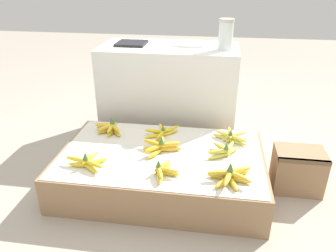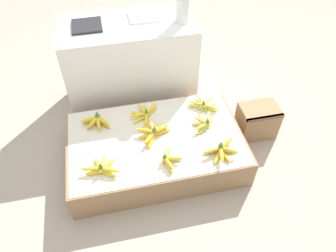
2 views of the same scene
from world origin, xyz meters
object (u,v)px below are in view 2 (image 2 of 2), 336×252
Objects in this scene: banana_bunch_front_midright at (222,150)px; glass_jar at (182,8)px; wooden_crate at (257,120)px; banana_bunch_front_left at (102,168)px; banana_bunch_back_midleft at (145,114)px; banana_bunch_back_midright at (204,105)px; banana_bunch_front_midleft at (169,159)px; banana_bunch_back_left at (97,121)px; foam_tray_white at (143,16)px; banana_bunch_middle_midleft at (153,132)px; banana_bunch_middle_midright at (204,123)px.

banana_bunch_front_midright is 1.13× the size of glass_jar.
wooden_crate is 1.02m from glass_jar.
banana_bunch_front_midright is (0.79, -0.02, 0.00)m from banana_bunch_front_left.
banana_bunch_back_midleft is 1.07× the size of banana_bunch_back_midright.
banana_bunch_back_midright is at bearing 50.46° from banana_bunch_front_midleft.
banana_bunch_front_midleft is at bearing -45.61° from banana_bunch_back_left.
foam_tray_white is at bearing 88.50° from banana_bunch_front_midleft.
banana_bunch_middle_midleft reaches higher than banana_bunch_back_midleft.
banana_bunch_front_midright reaches higher than wooden_crate.
banana_bunch_front_left is at bearing 177.37° from banana_bunch_front_midleft.
foam_tray_white is at bearing 79.25° from banana_bunch_back_midleft.
banana_bunch_middle_midleft is at bearing -96.29° from foam_tray_white.
banana_bunch_back_left is (-0.75, 0.18, 0.01)m from banana_bunch_middle_midright.
banana_bunch_front_midright is at bearing -91.60° from banana_bunch_back_midright.
glass_jar is (-0.07, 0.45, 0.56)m from banana_bunch_back_midright.
banana_bunch_back_midleft is 1.16× the size of foam_tray_white.
banana_bunch_back_left is 0.87m from foam_tray_white.
banana_bunch_front_midright is (-0.42, -0.33, 0.13)m from wooden_crate.
banana_bunch_front_midleft is 1.13m from foam_tray_white.
foam_tray_white is (-0.35, 0.57, 0.47)m from banana_bunch_back_midright.
banana_bunch_back_midleft reaches higher than wooden_crate.
wooden_crate is at bearing -50.48° from glass_jar.
banana_bunch_back_midright is at bearing -80.58° from glass_jar.
banana_bunch_back_midleft is (-0.44, 0.45, -0.01)m from banana_bunch_front_midright.
wooden_crate is 0.85m from banana_bunch_middle_midleft.
banana_bunch_front_midleft is (-0.78, -0.32, 0.13)m from wooden_crate.
wooden_crate is 1.23m from banana_bunch_back_left.
banana_bunch_middle_midright is at bearing 17.95° from banana_bunch_front_left.
banana_bunch_back_left is 1.00× the size of glass_jar.
glass_jar is at bearing 61.29° from banana_bunch_middle_midleft.
banana_bunch_back_midright is (-0.41, 0.13, 0.13)m from wooden_crate.
foam_tray_white reaches higher than banana_bunch_middle_midleft.
banana_bunch_front_midleft is at bearing -76.67° from banana_bunch_middle_midleft.
banana_bunch_front_left is 0.42m from banana_bunch_back_left.
banana_bunch_middle_midleft reaches higher than banana_bunch_middle_midright.
banana_bunch_front_midright is at bearing -31.14° from banana_bunch_middle_midleft.
banana_bunch_back_midright is at bearing 0.72° from banana_bunch_back_left.
banana_bunch_front_midleft is 0.42m from banana_bunch_middle_midright.
wooden_crate is 1.19m from foam_tray_white.
banana_bunch_front_midleft is 0.26m from banana_bunch_middle_midleft.
foam_tray_white is (0.46, 1.01, 0.46)m from banana_bunch_front_left.
banana_bunch_middle_midleft is 1.23× the size of banana_bunch_middle_midright.
banana_bunch_front_left is at bearing -151.69° from banana_bunch_back_midright.
foam_tray_white is at bearing 155.40° from glass_jar.
banana_bunch_back_left is at bearing 152.65° from banana_bunch_middle_midleft.
banana_bunch_back_left is (-0.79, 0.45, 0.00)m from banana_bunch_front_midright.
glass_jar is at bearing 129.52° from wooden_crate.
banana_bunch_back_midright is 1.12× the size of glass_jar.
banana_bunch_front_midright is at bearing -86.10° from glass_jar.
foam_tray_white reaches higher than banana_bunch_front_midleft.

